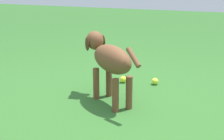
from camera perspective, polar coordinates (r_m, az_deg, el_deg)
name	(u,v)px	position (r m, az deg, el deg)	size (l,w,h in m)	color
ground	(114,110)	(2.67, 0.34, -6.81)	(14.00, 14.00, 0.00)	#2D6026
dog	(109,59)	(2.72, -0.51, 1.91)	(0.66, 0.58, 0.56)	brown
tennis_ball_0	(155,81)	(3.26, 7.35, -1.92)	(0.07, 0.07, 0.07)	#D4E33B
tennis_ball_2	(123,79)	(3.29, 1.91, -1.61)	(0.07, 0.07, 0.07)	yellow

